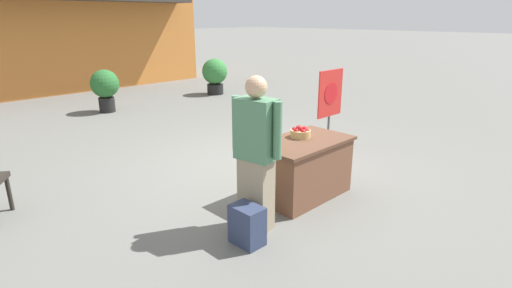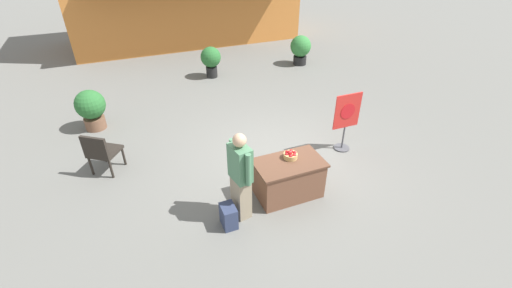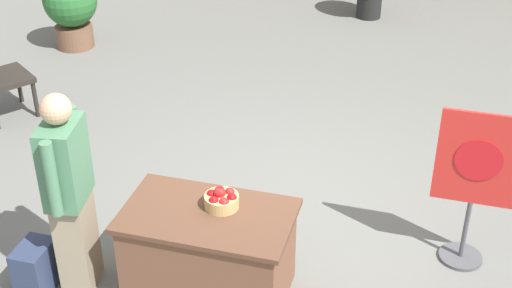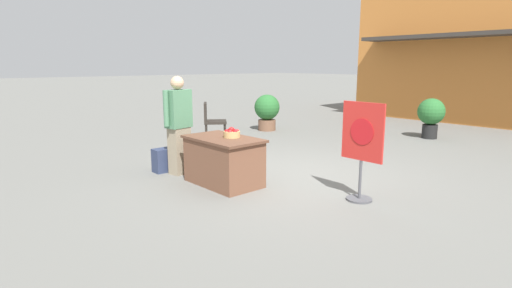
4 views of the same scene
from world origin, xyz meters
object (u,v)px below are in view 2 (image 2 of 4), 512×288
object	(u,v)px
patio_chair	(101,151)
potted_plant_far_left	(211,59)
display_table	(288,178)
person_visitor	(241,176)
backpack	(229,216)
potted_plant_near_left	(91,108)
poster_board	(346,119)
potted_plant_far_right	(301,48)
apple_basket	(290,155)

from	to	relation	value
patio_chair	potted_plant_far_left	world-z (taller)	potted_plant_far_left
display_table	person_visitor	distance (m)	1.14
person_visitor	potted_plant_far_left	bearing A→B (deg)	68.20
person_visitor	backpack	bearing A→B (deg)	-160.53
potted_plant_near_left	potted_plant_far_left	distance (m)	4.37
poster_board	patio_chair	distance (m)	5.26
potted_plant_far_right	person_visitor	bearing A→B (deg)	-125.93
backpack	potted_plant_near_left	bearing A→B (deg)	114.74
apple_basket	backpack	bearing A→B (deg)	-161.65
display_table	potted_plant_far_left	xyz separation A→B (m)	(0.35, 6.42, 0.24)
person_visitor	backpack	size ratio (longest dim) A/B	4.03
backpack	potted_plant_far_left	size ratio (longest dim) A/B	0.41
person_visitor	potted_plant_far_right	bearing A→B (deg)	43.99
potted_plant_far_left	apple_basket	bearing A→B (deg)	-92.49
backpack	potted_plant_far_right	world-z (taller)	potted_plant_far_right
poster_board	display_table	bearing A→B (deg)	-63.09
potted_plant_near_left	backpack	bearing A→B (deg)	-65.26
display_table	backpack	bearing A→B (deg)	-165.14
backpack	patio_chair	xyz separation A→B (m)	(-1.91, 2.43, 0.33)
potted_plant_far_left	backpack	bearing A→B (deg)	-103.83
poster_board	potted_plant_near_left	world-z (taller)	poster_board
display_table	poster_board	size ratio (longest dim) A/B	0.93
display_table	potted_plant_far_left	distance (m)	6.43
apple_basket	potted_plant_far_right	size ratio (longest dim) A/B	0.25
backpack	display_table	bearing A→B (deg)	14.86
potted_plant_far_right	poster_board	bearing A→B (deg)	-108.68
backpack	potted_plant_far_right	xyz separation A→B (m)	(5.06, 6.73, 0.40)
backpack	potted_plant_far_right	size ratio (longest dim) A/B	0.40
potted_plant_far_right	apple_basket	bearing A→B (deg)	-120.28
person_visitor	potted_plant_far_right	distance (m)	8.11
person_visitor	patio_chair	xyz separation A→B (m)	(-2.21, 2.26, -0.33)
person_visitor	potted_plant_near_left	size ratio (longest dim) A/B	1.63
display_table	poster_board	world-z (taller)	poster_board
person_visitor	potted_plant_far_right	world-z (taller)	person_visitor
display_table	potted_plant_far_right	bearing A→B (deg)	59.65
apple_basket	potted_plant_near_left	distance (m)	5.34
patio_chair	display_table	bearing A→B (deg)	-86.93
person_visitor	patio_chair	world-z (taller)	person_visitor
person_visitor	poster_board	size ratio (longest dim) A/B	1.22
display_table	person_visitor	world-z (taller)	person_visitor
backpack	poster_board	bearing A→B (deg)	21.94
poster_board	patio_chair	world-z (taller)	poster_board
poster_board	potted_plant_near_left	bearing A→B (deg)	-120.85
backpack	poster_board	size ratio (longest dim) A/B	0.30
apple_basket	potted_plant_far_left	xyz separation A→B (m)	(0.27, 6.31, -0.20)
display_table	potted_plant_far_left	world-z (taller)	potted_plant_far_left
person_visitor	potted_plant_near_left	bearing A→B (deg)	108.60
potted_plant_near_left	potted_plant_far_left	size ratio (longest dim) A/B	1.00
person_visitor	patio_chair	size ratio (longest dim) A/B	1.79
poster_board	potted_plant_far_left	size ratio (longest dim) A/B	1.34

